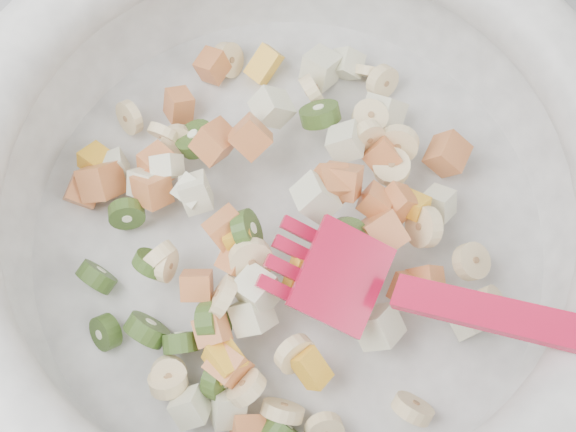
% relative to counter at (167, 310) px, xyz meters
% --- Properties ---
extents(counter, '(2.00, 0.60, 0.90)m').
position_rel_counter_xyz_m(counter, '(0.00, 0.00, 0.00)').
color(counter, gray).
rests_on(counter, ground).
extents(mixing_bowl, '(0.48, 0.44, 0.15)m').
position_rel_counter_xyz_m(mixing_bowl, '(0.17, -0.01, 0.52)').
color(mixing_bowl, white).
rests_on(mixing_bowl, counter).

